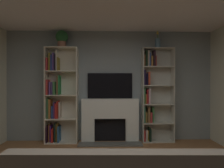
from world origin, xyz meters
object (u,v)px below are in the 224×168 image
object	(u,v)px
fireplace	(110,119)
vase_with_flowers	(158,43)
bookshelf_left	(58,97)
potted_plant	(62,38)
tv	(110,86)
bookshelf_right	(153,94)

from	to	relation	value
fireplace	vase_with_flowers	world-z (taller)	vase_with_flowers
bookshelf_left	potted_plant	xyz separation A→B (m)	(0.10, -0.03, 1.37)
tv	bookshelf_right	bearing A→B (deg)	-4.53
vase_with_flowers	bookshelf_left	bearing A→B (deg)	179.25
fireplace	bookshelf_left	size ratio (longest dim) A/B	0.65
bookshelf_right	potted_plant	bearing A→B (deg)	-178.98
fireplace	potted_plant	size ratio (longest dim) A/B	3.57
bookshelf_left	tv	bearing A→B (deg)	4.21
bookshelf_left	bookshelf_right	xyz separation A→B (m)	(2.25, 0.01, 0.07)
tv	potted_plant	xyz separation A→B (m)	(-1.13, -0.12, 1.12)
tv	bookshelf_left	distance (m)	1.25
potted_plant	vase_with_flowers	world-z (taller)	potted_plant
vase_with_flowers	bookshelf_right	bearing A→B (deg)	158.18
fireplace	bookshelf_right	world-z (taller)	bookshelf_right
tv	bookshelf_right	world-z (taller)	bookshelf_right
tv	bookshelf_left	bearing A→B (deg)	-175.79
tv	bookshelf_left	world-z (taller)	bookshelf_left
potted_plant	vase_with_flowers	xyz separation A→B (m)	(2.25, -0.00, -0.09)
fireplace	tv	bearing A→B (deg)	90.00
tv	potted_plant	size ratio (longest dim) A/B	2.67
fireplace	bookshelf_left	xyz separation A→B (m)	(-1.22, 0.01, 0.52)
bookshelf_left	vase_with_flowers	bearing A→B (deg)	-0.75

